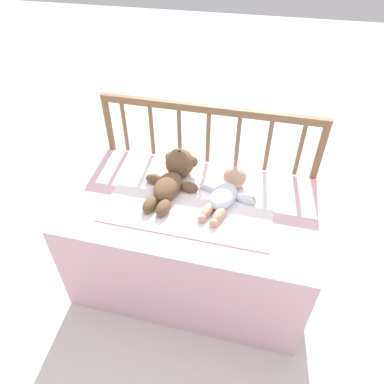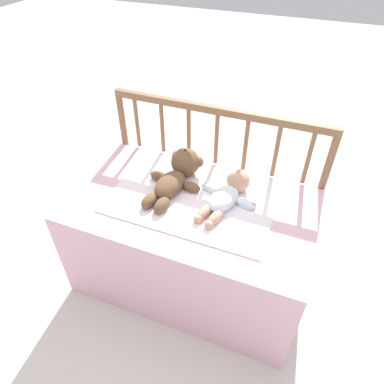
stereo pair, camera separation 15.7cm
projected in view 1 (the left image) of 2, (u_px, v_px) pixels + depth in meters
ground_plane at (191, 274)px, 1.96m from camera, size 12.00×12.00×0.00m
crib_mattress at (191, 243)px, 1.78m from camera, size 1.15×0.67×0.55m
crib_rail at (208, 151)px, 1.83m from camera, size 1.15×0.04×0.88m
blanket at (193, 197)px, 1.64m from camera, size 0.77×0.53×0.01m
teddy_bear at (174, 175)px, 1.68m from camera, size 0.28×0.42×0.15m
baby at (226, 191)px, 1.61m from camera, size 0.30×0.37×0.11m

